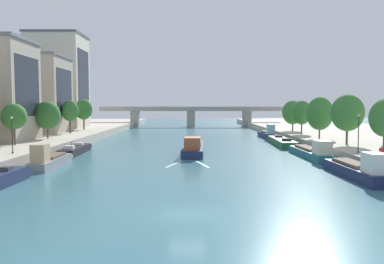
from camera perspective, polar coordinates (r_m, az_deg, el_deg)
ground_plane at (r=27.94m, az=-0.51°, el=-11.80°), size 400.00×400.00×0.00m
quay_left at (r=90.45m, az=-24.43°, el=-0.67°), size 36.00×170.00×1.67m
quay_right at (r=90.13m, az=24.56°, el=-0.69°), size 36.00×170.00×1.67m
barge_midriver at (r=62.69m, az=0.49°, el=-2.18°), size 3.72×18.77×2.89m
wake_behind_barge at (r=50.37m, az=-0.28°, el=-4.69°), size 5.60×5.98×0.03m
moored_boat_left_second at (r=51.33m, az=-19.63°, el=-3.77°), size 2.30×11.13×3.09m
moored_boat_left_downstream at (r=63.96m, az=-16.20°, el=-2.48°), size 2.60×12.00×2.21m
moored_boat_right_lone at (r=44.06m, az=23.10°, el=-5.05°), size 2.70×12.90×3.10m
moored_boat_right_downstream at (r=58.80m, az=17.23°, el=-2.79°), size 2.85×14.48×2.88m
moored_boat_right_gap_after at (r=75.85m, az=13.12°, el=-1.40°), size 3.40×16.49×2.32m
moored_boat_right_upstream at (r=90.92m, az=11.11°, el=-0.28°), size 2.32×11.69×3.35m
tree_left_distant at (r=63.66m, az=-24.07°, el=2.06°), size 3.65×3.65×6.10m
tree_left_second at (r=73.46m, az=-19.92°, el=2.30°), size 4.48×4.48×6.55m
tree_left_far at (r=85.96m, az=-16.96°, el=2.94°), size 3.48×3.48×6.85m
tree_left_nearest at (r=97.62m, az=-15.12°, el=3.17°), size 4.10×4.10×7.26m
tree_right_nearest at (r=62.61m, az=21.84°, el=2.60°), size 4.80×4.80×7.50m
tree_right_past_mid at (r=72.91m, az=18.28°, el=2.57°), size 4.62×4.62×7.35m
tree_right_second at (r=83.19m, az=15.89°, el=2.73°), size 3.81×3.81×6.82m
tree_right_far at (r=92.73m, az=14.66°, el=2.78°), size 4.77×4.77×6.96m
lamppost_left_bank at (r=52.56m, az=-24.30°, el=-0.16°), size 0.28×0.28×4.48m
lamppost_right_bank at (r=52.47m, az=23.23°, el=0.00°), size 0.28×0.28×4.72m
building_left_tall at (r=90.72m, az=-22.30°, el=5.09°), size 15.77×12.63×16.32m
building_left_corner at (r=108.41m, az=-18.53°, el=6.99°), size 13.62×13.04×24.03m
bridge_far at (r=136.87m, az=0.12°, el=2.65°), size 62.87×4.40×6.94m
person_on_quay at (r=46.07m, az=26.01°, el=-2.66°), size 0.41×0.39×1.62m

